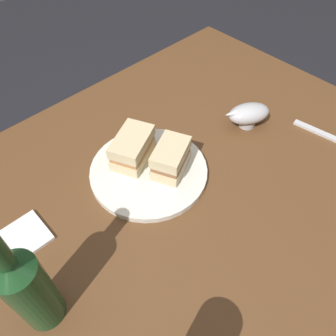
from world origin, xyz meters
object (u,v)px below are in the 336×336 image
at_px(sandwich_half_left, 171,158).
at_px(fork, 327,136).
at_px(gravy_boat, 248,114).
at_px(napkin, 19,240).
at_px(plate, 149,171).
at_px(cider_bottle, 28,288).
at_px(sandwich_half_right, 133,148).

relative_size(sandwich_half_left, fork, 0.66).
bearing_deg(gravy_boat, napkin, 170.37).
height_order(gravy_boat, napkin, gravy_boat).
bearing_deg(sandwich_half_left, plate, 137.88).
height_order(sandwich_half_left, cider_bottle, cider_bottle).
xyz_separation_m(plate, napkin, (-0.31, 0.05, -0.00)).
distance_m(plate, cider_bottle, 0.37).
height_order(plate, gravy_boat, gravy_boat).
distance_m(plate, sandwich_half_right, 0.07).
distance_m(plate, napkin, 0.31).
height_order(sandwich_half_right, cider_bottle, cider_bottle).
xyz_separation_m(sandwich_half_left, napkin, (-0.35, 0.08, -0.05)).
bearing_deg(sandwich_half_right, fork, -33.91).
distance_m(sandwich_half_right, napkin, 0.31).
bearing_deg(cider_bottle, plate, 18.07).
relative_size(sandwich_half_right, gravy_boat, 1.03).
bearing_deg(sandwich_half_right, gravy_boat, -19.47).
height_order(cider_bottle, fork, cider_bottle).
bearing_deg(gravy_boat, sandwich_half_right, 160.53).
distance_m(sandwich_half_right, cider_bottle, 0.38).
bearing_deg(fork, sandwich_half_left, 53.97).
bearing_deg(napkin, gravy_boat, -9.63).
distance_m(sandwich_half_left, napkin, 0.36).
distance_m(gravy_boat, cider_bottle, 0.65).
distance_m(sandwich_half_left, cider_bottle, 0.39).
bearing_deg(sandwich_half_left, sandwich_half_right, 115.10).
height_order(sandwich_half_left, gravy_boat, sandwich_half_left).
bearing_deg(fork, napkin, 60.29).
bearing_deg(sandwich_half_left, napkin, 166.60).
bearing_deg(plate, cider_bottle, -161.93).
relative_size(sandwich_half_right, cider_bottle, 0.48).
bearing_deg(cider_bottle, napkin, 78.47).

